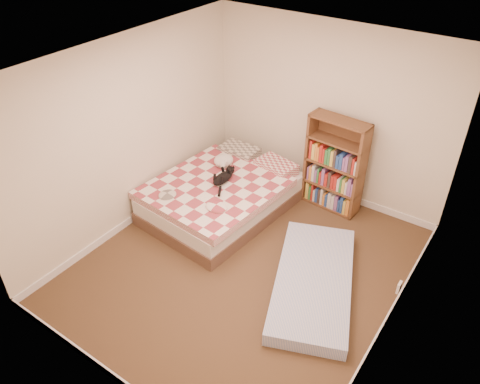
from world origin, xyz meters
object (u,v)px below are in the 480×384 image
Objects in this scene: white_dog at (224,161)px; black_cat at (224,177)px; bed at (224,194)px; floor_mattress at (313,282)px; bookshelf at (334,174)px.

black_cat is at bearing -41.79° from white_dog.
bed reaches higher than floor_mattress.
bed is 1.61× the size of bookshelf.
floor_mattress is 5.49× the size of white_dog.
black_cat is 0.42m from white_dog.
floor_mattress is 2.24m from white_dog.
bookshelf is 4.00× the size of white_dog.
floor_mattress is (1.75, -0.64, -0.17)m from bed.
floor_mattress is at bearing -15.04° from white_dog.
bookshelf reaches higher than floor_mattress.
black_cat is at bearing 138.67° from floor_mattress.
bookshelf reaches higher than white_dog.
bookshelf is 0.73× the size of floor_mattress.
bed is at bearing -43.02° from white_dog.
bookshelf is (1.20, 0.95, 0.26)m from bed.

